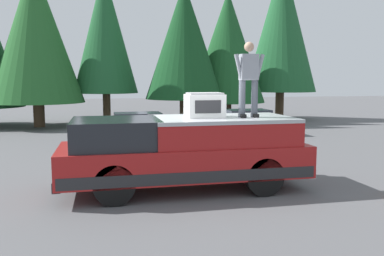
{
  "coord_description": "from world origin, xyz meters",
  "views": [
    {
      "loc": [
        -9.11,
        2.11,
        2.51
      ],
      "look_at": [
        0.25,
        0.03,
        1.35
      ],
      "focal_mm": 37.77,
      "sensor_mm": 36.0,
      "label": 1
    }
  ],
  "objects_px": {
    "pickup_truck": "(184,152)",
    "parked_car_white": "(245,123)",
    "compressor_unit": "(205,105)",
    "person_on_truck_bed": "(249,77)",
    "parked_car_navy": "(136,127)"
  },
  "relations": [
    {
      "from": "compressor_unit",
      "to": "parked_car_white",
      "type": "bearing_deg",
      "value": -25.93
    },
    {
      "from": "person_on_truck_bed",
      "to": "parked_car_navy",
      "type": "distance_m",
      "value": 8.24
    },
    {
      "from": "parked_car_white",
      "to": "compressor_unit",
      "type": "bearing_deg",
      "value": 154.07
    },
    {
      "from": "pickup_truck",
      "to": "person_on_truck_bed",
      "type": "relative_size",
      "value": 3.28
    },
    {
      "from": "pickup_truck",
      "to": "person_on_truck_bed",
      "type": "bearing_deg",
      "value": -97.55
    },
    {
      "from": "compressor_unit",
      "to": "parked_car_white",
      "type": "distance_m",
      "value": 9.24
    },
    {
      "from": "compressor_unit",
      "to": "parked_car_navy",
      "type": "xyz_separation_m",
      "value": [
        7.56,
        0.96,
        -1.35
      ]
    },
    {
      "from": "pickup_truck",
      "to": "compressor_unit",
      "type": "relative_size",
      "value": 6.6
    },
    {
      "from": "compressor_unit",
      "to": "parked_car_white",
      "type": "xyz_separation_m",
      "value": [
        8.22,
        -4.0,
        -1.35
      ]
    },
    {
      "from": "compressor_unit",
      "to": "pickup_truck",
      "type": "bearing_deg",
      "value": 91.12
    },
    {
      "from": "parked_car_white",
      "to": "parked_car_navy",
      "type": "height_order",
      "value": "same"
    },
    {
      "from": "parked_car_white",
      "to": "parked_car_navy",
      "type": "xyz_separation_m",
      "value": [
        -0.65,
        4.95,
        0.0
      ]
    },
    {
      "from": "pickup_truck",
      "to": "person_on_truck_bed",
      "type": "height_order",
      "value": "person_on_truck_bed"
    },
    {
      "from": "pickup_truck",
      "to": "parked_car_white",
      "type": "relative_size",
      "value": 1.35
    },
    {
      "from": "compressor_unit",
      "to": "parked_car_navy",
      "type": "distance_m",
      "value": 7.74
    }
  ]
}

